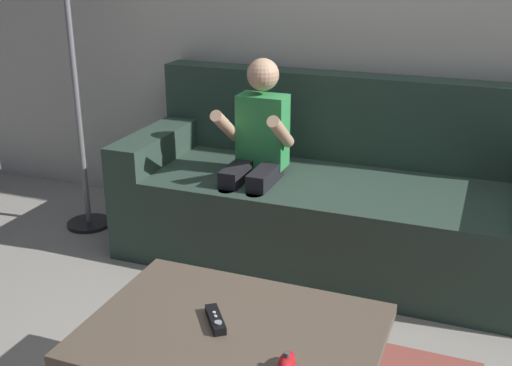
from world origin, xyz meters
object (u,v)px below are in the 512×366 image
at_px(game_remote_black_near_edge, 216,319).
at_px(nunchuk_red, 287,363).
at_px(person_seated_on_couch, 256,151).
at_px(couch, 332,199).
at_px(coffee_table, 233,340).

bearing_deg(game_remote_black_near_edge, nunchuk_red, -26.17).
bearing_deg(nunchuk_red, game_remote_black_near_edge, 153.83).
relative_size(person_seated_on_couch, nunchuk_red, 10.30).
height_order(couch, nunchuk_red, couch).
bearing_deg(coffee_table, game_remote_black_near_edge, 171.99).
bearing_deg(coffee_table, nunchuk_red, -30.52).
bearing_deg(couch, nunchuk_red, -79.99).
height_order(coffee_table, nunchuk_red, nunchuk_red).
xyz_separation_m(coffee_table, game_remote_black_near_edge, (-0.06, 0.01, 0.05)).
xyz_separation_m(game_remote_black_near_edge, nunchuk_red, (0.26, -0.13, 0.01)).
xyz_separation_m(couch, game_remote_black_near_edge, (0.00, -1.37, 0.14)).
distance_m(couch, coffee_table, 1.38).
bearing_deg(game_remote_black_near_edge, person_seated_on_couch, 105.63).
bearing_deg(game_remote_black_near_edge, coffee_table, -8.01).
bearing_deg(game_remote_black_near_edge, couch, 90.10).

